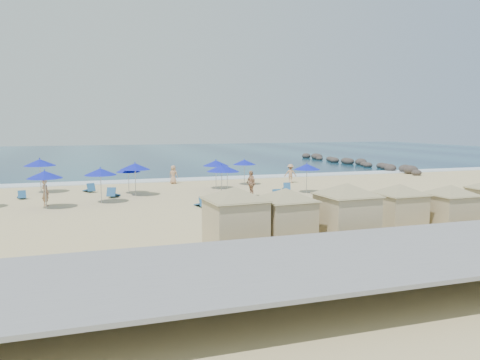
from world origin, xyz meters
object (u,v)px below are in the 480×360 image
object	(u,v)px
beachgoer_3	(173,175)
umbrella_2	(40,162)
cabana_4	(450,203)
umbrella_6	(222,168)
beachgoer_0	(45,193)
beachgoer_2	(290,174)
umbrella_8	(227,169)
umbrella_1	(45,175)
cabana_3	(399,203)
umbrella_4	(128,169)
cabana_2	(347,206)
beachgoer_1	(251,184)
umbrella_5	(135,166)
rock_jetty	(353,162)
umbrella_7	(216,163)
cabana_1	(286,210)
trash_bin	(309,208)
cabana_0	(235,211)
umbrella_9	(244,162)
umbrella_10	(307,167)
umbrella_3	(100,172)

from	to	relation	value
beachgoer_3	umbrella_2	bearing A→B (deg)	50.41
cabana_4	umbrella_6	bearing A→B (deg)	117.33
beachgoer_0	beachgoer_2	world-z (taller)	beachgoer_0
umbrella_8	beachgoer_2	bearing A→B (deg)	31.81
umbrella_1	beachgoer_0	world-z (taller)	umbrella_1
cabana_3	umbrella_2	bearing A→B (deg)	130.93
umbrella_4	cabana_2	bearing A→B (deg)	-67.28
umbrella_8	umbrella_2	bearing A→B (deg)	160.68
cabana_4	beachgoer_1	distance (m)	14.60
beachgoer_3	umbrella_6	bearing A→B (deg)	138.29
cabana_4	beachgoer_0	xyz separation A→B (m)	(-18.58, 14.15, -0.62)
umbrella_5	umbrella_6	bearing A→B (deg)	-26.21
cabana_3	beachgoer_2	world-z (taller)	cabana_3
rock_jetty	umbrella_7	world-z (taller)	umbrella_7
cabana_1	umbrella_4	bearing A→B (deg)	105.40
umbrella_7	umbrella_5	bearing A→B (deg)	-165.15
beachgoer_0	trash_bin	bearing A→B (deg)	-153.22
beachgoer_1	cabana_4	bearing A→B (deg)	10.08
cabana_0	umbrella_7	xyz separation A→B (m)	(4.18, 18.17, 0.40)
umbrella_9	cabana_3	bearing A→B (deg)	-87.10
cabana_0	umbrella_10	distance (m)	17.15
umbrella_2	beachgoer_1	world-z (taller)	umbrella_2
umbrella_1	umbrella_7	size ratio (longest dim) A/B	1.01
trash_bin	umbrella_6	size ratio (longest dim) A/B	0.35
umbrella_2	beachgoer_3	world-z (taller)	umbrella_2
umbrella_9	umbrella_7	bearing A→B (deg)	-149.37
cabana_4	umbrella_8	world-z (taller)	cabana_4
cabana_1	umbrella_5	xyz separation A→B (m)	(-4.50, 16.39, 0.57)
cabana_2	umbrella_4	bearing A→B (deg)	112.72
beachgoer_2	beachgoer_3	xyz separation A→B (m)	(-9.87, 2.71, -0.03)
umbrella_2	umbrella_9	bearing A→B (deg)	-0.72
umbrella_5	umbrella_9	distance (m)	10.06
cabana_3	beachgoer_1	size ratio (longest dim) A/B	2.23
umbrella_5	umbrella_10	world-z (taller)	umbrella_5
cabana_4	umbrella_7	xyz separation A→B (m)	(-6.31, 18.29, 0.61)
umbrella_1	cabana_0	bearing A→B (deg)	-58.19
umbrella_3	umbrella_4	size ratio (longest dim) A/B	1.14
trash_bin	cabana_0	world-z (taller)	cabana_0
umbrella_4	beachgoer_2	bearing A→B (deg)	8.86
umbrella_3	rock_jetty	bearing A→B (deg)	33.13
umbrella_1	umbrella_5	world-z (taller)	umbrella_5
cabana_0	beachgoer_0	distance (m)	16.22
cabana_2	umbrella_9	bearing A→B (deg)	83.60
cabana_2	beachgoer_2	xyz separation A→B (m)	(6.54, 20.19, -0.83)
umbrella_8	umbrella_10	world-z (taller)	umbrella_10
rock_jetty	cabana_3	bearing A→B (deg)	-118.71
cabana_0	umbrella_7	world-z (taller)	cabana_0
rock_jetty	beachgoer_3	distance (m)	27.88
umbrella_6	beachgoer_2	bearing A→B (deg)	37.71
cabana_2	umbrella_7	size ratio (longest dim) A/B	1.93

